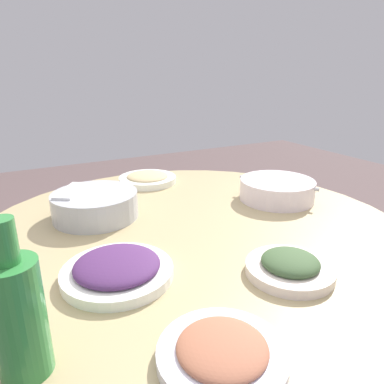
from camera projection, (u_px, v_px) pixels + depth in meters
The scene contains 8 objects.
round_dining_table at pixel (192, 258), 1.05m from camera, with size 1.27×1.27×0.77m.
rice_bowl at pixel (95, 204), 1.09m from camera, with size 0.26×0.26×0.09m.
soup_bowl at pixel (277, 190), 1.24m from camera, with size 0.26×0.26×0.07m.
dish_eggplant at pixel (117, 269), 0.78m from camera, with size 0.25×0.25×0.05m.
dish_noodles at pixel (148, 178), 1.44m from camera, with size 0.23×0.23×0.04m.
dish_greens at pixel (290, 266), 0.79m from camera, with size 0.20×0.20×0.05m.
dish_tofu_braise at pixel (222, 352), 0.56m from camera, with size 0.21×0.21×0.04m.
green_bottle at pixel (18, 315), 0.51m from camera, with size 0.08×0.08×0.25m.
Camera 1 is at (0.82, -0.44, 1.21)m, focal length 33.14 mm.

